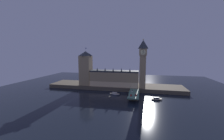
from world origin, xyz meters
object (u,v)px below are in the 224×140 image
at_px(pedestrian_near_rail, 129,95).
at_px(street_lamp_near, 128,93).
at_px(street_lamp_mid, 139,90).
at_px(victoria_tower, 86,68).
at_px(boat_upstream, 115,94).
at_px(car_northbound_lead, 132,91).
at_px(boat_downstream, 156,99).
at_px(car_southbound_lead, 136,95).
at_px(car_northbound_trail, 131,95).
at_px(street_lamp_far, 130,87).
at_px(clock_tower, 143,62).

xyz_separation_m(pedestrian_near_rail, street_lamp_near, (-0.40, -3.13, 3.19)).
bearing_deg(street_lamp_mid, victoria_tower, 158.25).
bearing_deg(street_lamp_near, boat_upstream, 134.83).
bearing_deg(pedestrian_near_rail, car_northbound_lead, 81.53).
bearing_deg(car_northbound_lead, pedestrian_near_rail, -98.47).
bearing_deg(boat_upstream, boat_downstream, -11.31).
bearing_deg(car_southbound_lead, boat_upstream, 152.00).
relative_size(victoria_tower, pedestrian_near_rail, 38.75).
relative_size(victoria_tower, boat_upstream, 4.02).
xyz_separation_m(street_lamp_mid, boat_downstream, (21.88, -4.65, -9.04)).
distance_m(car_southbound_lead, street_lamp_near, 11.08).
xyz_separation_m(victoria_tower, pedestrian_near_rail, (76.42, -46.97, -27.17)).
relative_size(car_northbound_trail, boat_upstream, 0.30).
xyz_separation_m(car_southbound_lead, street_lamp_mid, (3.37, 9.67, 3.72)).
distance_m(car_northbound_trail, street_lamp_far, 27.64).
relative_size(car_southbound_lead, boat_downstream, 0.29).
height_order(car_southbound_lead, street_lamp_near, street_lamp_near).
bearing_deg(car_northbound_trail, street_lamp_far, 97.05).
bearing_deg(street_lamp_near, pedestrian_near_rail, 82.72).
relative_size(car_northbound_lead, street_lamp_mid, 0.62).
distance_m(car_northbound_lead, pedestrian_near_rail, 20.14).
height_order(car_northbound_trail, street_lamp_far, street_lamp_far).
relative_size(clock_tower, car_northbound_lead, 16.50).
bearing_deg(car_northbound_trail, car_southbound_lead, 25.51).
distance_m(street_lamp_near, street_lamp_far, 29.44).
distance_m(car_northbound_trail, pedestrian_near_rail, 3.10).
relative_size(car_northbound_lead, car_southbound_lead, 1.02).
bearing_deg(car_northbound_trail, pedestrian_near_rail, 162.89).
xyz_separation_m(pedestrian_near_rail, boat_upstream, (-21.47, 18.06, -5.40)).
bearing_deg(car_southbound_lead, car_northbound_trail, -154.49).
xyz_separation_m(pedestrian_near_rail, street_lamp_mid, (12.26, 11.59, 3.62)).
distance_m(clock_tower, boat_upstream, 62.71).
bearing_deg(boat_upstream, car_southbound_lead, -28.00).
distance_m(car_northbound_lead, car_southbound_lead, 18.96).
relative_size(pedestrian_near_rail, boat_upstream, 0.10).
bearing_deg(clock_tower, pedestrian_near_rail, -111.26).
relative_size(car_northbound_trail, boat_downstream, 0.30).
xyz_separation_m(clock_tower, car_northbound_lead, (-13.64, -22.76, -38.09)).
bearing_deg(car_southbound_lead, pedestrian_near_rail, -167.83).
xyz_separation_m(street_lamp_far, boat_upstream, (-21.07, -8.25, -8.66)).
bearing_deg(boat_upstream, street_lamp_mid, -10.86).
height_order(street_lamp_mid, boat_downstream, street_lamp_mid).
bearing_deg(victoria_tower, boat_upstream, -27.75).
distance_m(clock_tower, boat_downstream, 58.85).
xyz_separation_m(car_northbound_trail, street_lamp_near, (-3.37, -2.22, 3.30)).
bearing_deg(clock_tower, car_southbound_lead, -100.71).
relative_size(street_lamp_far, boat_upstream, 0.43).
height_order(car_northbound_lead, boat_downstream, car_northbound_lead).
xyz_separation_m(street_lamp_mid, street_lamp_far, (-12.66, 14.72, -0.35)).
distance_m(car_northbound_lead, boat_downstream, 34.17).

